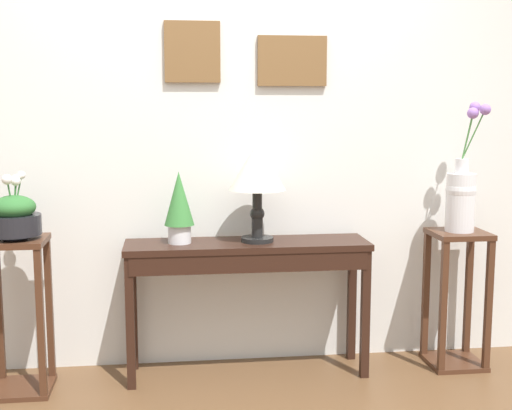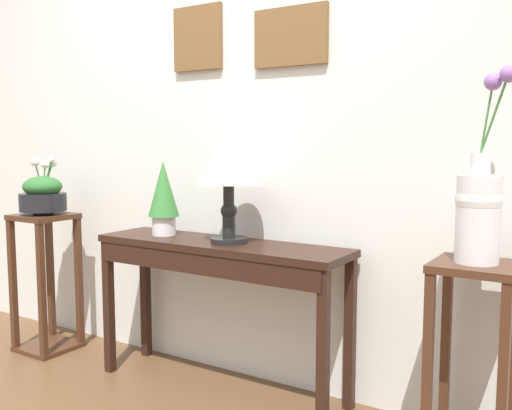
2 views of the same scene
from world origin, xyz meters
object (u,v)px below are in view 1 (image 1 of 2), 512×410
console_table (248,263)px  potted_plant_on_console (179,205)px  planter_bowl_wide_left (14,216)px  table_lamp (257,171)px  flower_vase_tall_right (461,193)px  pedestal_stand_left (19,316)px  pedestal_stand_right (456,299)px

console_table → potted_plant_on_console: bearing=175.0°
planter_bowl_wide_left → potted_plant_on_console: bearing=7.3°
table_lamp → flower_vase_tall_right: (1.16, -0.02, -0.13)m
pedestal_stand_left → planter_bowl_wide_left: size_ratio=2.40×
console_table → potted_plant_on_console: 0.49m
console_table → planter_bowl_wide_left: (-1.21, -0.08, 0.30)m
planter_bowl_wide_left → pedestal_stand_left: bearing=-104.4°
pedestal_stand_left → planter_bowl_wide_left: (0.00, 0.00, 0.53)m
flower_vase_tall_right → pedestal_stand_left: bearing=-178.2°
table_lamp → planter_bowl_wide_left: table_lamp is taller
potted_plant_on_console → planter_bowl_wide_left: 0.85m
console_table → pedestal_stand_left: pedestal_stand_left is taller
console_table → flower_vase_tall_right: 1.27m
console_table → planter_bowl_wide_left: size_ratio=3.91×
potted_plant_on_console → pedestal_stand_right: (1.58, -0.03, -0.57)m
pedestal_stand_left → console_table: bearing=3.6°
console_table → pedestal_stand_left: (-1.21, -0.08, -0.23)m
table_lamp → potted_plant_on_console: (-0.42, 0.01, -0.18)m
flower_vase_tall_right → table_lamp: bearing=178.8°
planter_bowl_wide_left → pedestal_stand_right: 2.48m
table_lamp → pedestal_stand_left: bearing=-175.5°
pedestal_stand_left → pedestal_stand_right: pedestal_stand_left is taller
planter_bowl_wide_left → pedestal_stand_right: (2.42, 0.07, -0.55)m
potted_plant_on_console → pedestal_stand_left: bearing=-172.7°
potted_plant_on_console → pedestal_stand_left: potted_plant_on_console is taller
pedestal_stand_left → planter_bowl_wide_left: planter_bowl_wide_left is taller
planter_bowl_wide_left → console_table: bearing=3.6°
console_table → planter_bowl_wide_left: 1.25m
pedestal_stand_right → potted_plant_on_console: bearing=178.8°
potted_plant_on_console → pedestal_stand_left: 1.01m
table_lamp → console_table: bearing=-158.0°
pedestal_stand_left → planter_bowl_wide_left: 0.53m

